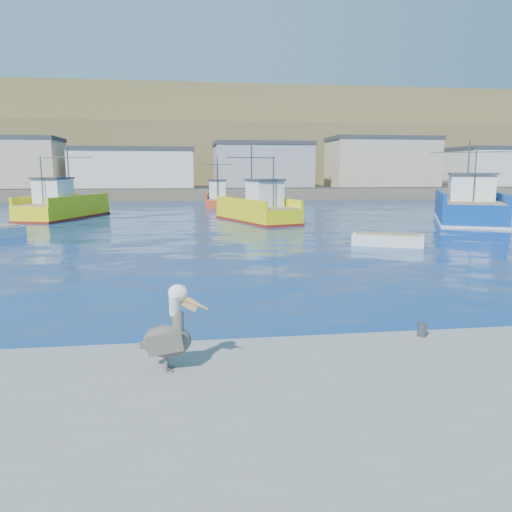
{
  "coord_description": "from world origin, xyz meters",
  "views": [
    {
      "loc": [
        -2.03,
        -13.28,
        4.06
      ],
      "look_at": [
        0.27,
        3.37,
        1.21
      ],
      "focal_mm": 35.0,
      "sensor_mm": 36.0,
      "label": 1
    }
  ],
  "objects_px": {
    "skiff_far": "(449,205)",
    "trawler_yellow_b": "(258,210)",
    "skiff_mid": "(387,241)",
    "trawler_blue": "(468,207)",
    "boat_orange": "(218,198)",
    "pelican": "(170,334)",
    "trawler_yellow_a": "(63,207)"
  },
  "relations": [
    {
      "from": "skiff_far",
      "to": "boat_orange",
      "type": "bearing_deg",
      "value": 169.75
    },
    {
      "from": "trawler_yellow_b",
      "to": "pelican",
      "type": "relative_size",
      "value": 6.4
    },
    {
      "from": "trawler_yellow_b",
      "to": "skiff_far",
      "type": "height_order",
      "value": "trawler_yellow_b"
    },
    {
      "from": "pelican",
      "to": "trawler_yellow_a",
      "type": "bearing_deg",
      "value": 105.8
    },
    {
      "from": "trawler_yellow_a",
      "to": "boat_orange",
      "type": "height_order",
      "value": "trawler_yellow_a"
    },
    {
      "from": "skiff_far",
      "to": "trawler_yellow_b",
      "type": "bearing_deg",
      "value": -151.3
    },
    {
      "from": "skiff_far",
      "to": "pelican",
      "type": "relative_size",
      "value": 2.52
    },
    {
      "from": "trawler_blue",
      "to": "skiff_mid",
      "type": "distance_m",
      "value": 17.5
    },
    {
      "from": "trawler_blue",
      "to": "skiff_mid",
      "type": "bearing_deg",
      "value": -133.98
    },
    {
      "from": "boat_orange",
      "to": "pelican",
      "type": "distance_m",
      "value": 50.06
    },
    {
      "from": "boat_orange",
      "to": "pelican",
      "type": "relative_size",
      "value": 4.58
    },
    {
      "from": "trawler_yellow_a",
      "to": "boat_orange",
      "type": "bearing_deg",
      "value": 41.18
    },
    {
      "from": "trawler_yellow_b",
      "to": "skiff_mid",
      "type": "bearing_deg",
      "value": -70.32
    },
    {
      "from": "trawler_yellow_a",
      "to": "skiff_mid",
      "type": "height_order",
      "value": "trawler_yellow_a"
    },
    {
      "from": "trawler_blue",
      "to": "skiff_mid",
      "type": "relative_size",
      "value": 3.48
    },
    {
      "from": "trawler_yellow_b",
      "to": "skiff_mid",
      "type": "relative_size",
      "value": 2.51
    },
    {
      "from": "trawler_yellow_a",
      "to": "trawler_blue",
      "type": "height_order",
      "value": "trawler_blue"
    },
    {
      "from": "trawler_blue",
      "to": "skiff_far",
      "type": "relative_size",
      "value": 3.53
    },
    {
      "from": "boat_orange",
      "to": "trawler_yellow_a",
      "type": "bearing_deg",
      "value": -138.82
    },
    {
      "from": "trawler_blue",
      "to": "pelican",
      "type": "xyz_separation_m",
      "value": [
        -23.5,
        -30.03,
        0.02
      ]
    },
    {
      "from": "boat_orange",
      "to": "skiff_far",
      "type": "bearing_deg",
      "value": -10.25
    },
    {
      "from": "trawler_yellow_a",
      "to": "trawler_yellow_b",
      "type": "xyz_separation_m",
      "value": [
        16.69,
        -5.24,
        -0.04
      ]
    },
    {
      "from": "trawler_yellow_b",
      "to": "trawler_blue",
      "type": "xyz_separation_m",
      "value": [
        17.34,
        -1.97,
        0.2
      ]
    },
    {
      "from": "boat_orange",
      "to": "pelican",
      "type": "height_order",
      "value": "boat_orange"
    },
    {
      "from": "boat_orange",
      "to": "skiff_far",
      "type": "height_order",
      "value": "boat_orange"
    },
    {
      "from": "trawler_yellow_a",
      "to": "boat_orange",
      "type": "xyz_separation_m",
      "value": [
        14.48,
        12.67,
        -0.02
      ]
    },
    {
      "from": "trawler_yellow_b",
      "to": "skiff_far",
      "type": "relative_size",
      "value": 2.54
    },
    {
      "from": "boat_orange",
      "to": "trawler_blue",
      "type": "bearing_deg",
      "value": -45.46
    },
    {
      "from": "trawler_yellow_b",
      "to": "trawler_blue",
      "type": "distance_m",
      "value": 17.46
    },
    {
      "from": "boat_orange",
      "to": "pelican",
      "type": "xyz_separation_m",
      "value": [
        -3.95,
        -49.9,
        0.2
      ]
    },
    {
      "from": "pelican",
      "to": "skiff_mid",
      "type": "bearing_deg",
      "value": 56.93
    },
    {
      "from": "trawler_blue",
      "to": "skiff_far",
      "type": "bearing_deg",
      "value": 66.15
    }
  ]
}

